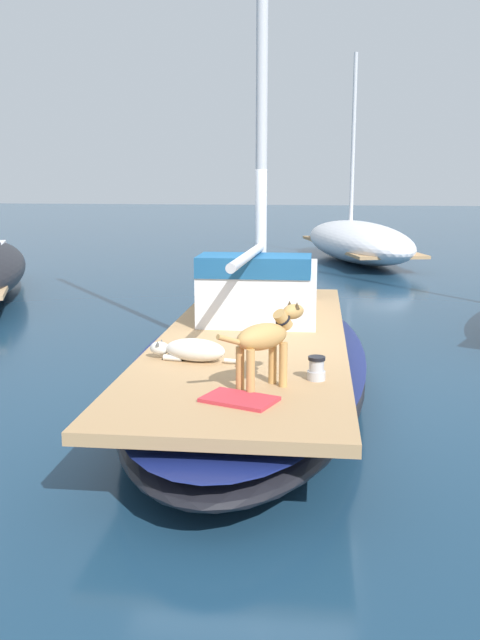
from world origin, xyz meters
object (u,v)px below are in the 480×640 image
sailboat_main (254,360)px  deck_winch (316,369)px  dog_tan (266,339)px  moored_boat_far_astern (357,241)px  dog_white (192,350)px  deck_towel (239,399)px

sailboat_main → deck_winch: bearing=-65.9°
dog_tan → moored_boat_far_astern: 15.38m
moored_boat_far_astern → dog_tan: bearing=-93.2°
dog_tan → dog_white: dog_tan is taller
deck_towel → dog_white: bearing=119.5°
dog_tan → dog_white: (-0.81, 0.77, -0.32)m
dog_tan → moored_boat_far_astern: size_ratio=0.10×
dog_tan → deck_towel: dog_tan is taller
sailboat_main → deck_towel: bearing=-84.7°
dog_white → deck_towel: (0.65, -1.15, -0.09)m
deck_winch → moored_boat_far_astern: moored_boat_far_astern is taller
dog_white → moored_boat_far_astern: bearing=83.5°
deck_winch → deck_towel: bearing=-129.5°
deck_towel → moored_boat_far_astern: (1.02, 15.73, -0.07)m
deck_winch → moored_boat_far_astern: bearing=88.3°
sailboat_main → moored_boat_far_astern: (1.25, 13.26, 0.27)m
sailboat_main → moored_boat_far_astern: bearing=84.6°
dog_tan → deck_winch: 0.60m
sailboat_main → deck_winch: 2.00m
sailboat_main → dog_white: (-0.42, -1.32, 0.43)m
sailboat_main → deck_towel: (0.23, -2.48, 0.34)m
sailboat_main → deck_towel: deck_towel is taller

